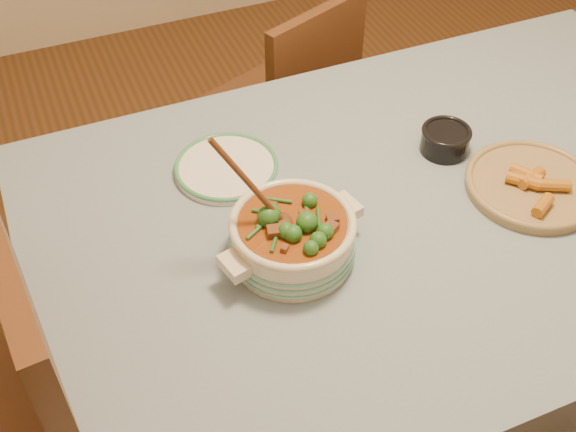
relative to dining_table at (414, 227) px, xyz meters
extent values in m
plane|color=#4A2E15|center=(0.00, 0.00, -0.66)|extent=(4.50, 4.50, 0.00)
cube|color=brown|center=(0.00, 0.00, 0.06)|extent=(1.60, 1.00, 0.05)
cube|color=gray|center=(0.00, 0.00, 0.09)|extent=(1.68, 1.08, 0.01)
cylinder|color=brown|center=(-0.73, 0.43, -0.31)|extent=(0.07, 0.07, 0.70)
cylinder|color=brown|center=(0.73, 0.43, -0.31)|extent=(0.07, 0.07, 0.70)
cylinder|color=beige|center=(-0.32, -0.05, 0.14)|extent=(0.29, 0.29, 0.09)
torus|color=beige|center=(-0.32, -0.05, 0.19)|extent=(0.25, 0.25, 0.02)
cube|color=beige|center=(-0.19, -0.02, 0.15)|extent=(0.05, 0.07, 0.02)
cube|color=beige|center=(-0.45, -0.08, 0.15)|extent=(0.05, 0.07, 0.02)
cylinder|color=brown|center=(-0.32, -0.05, 0.18)|extent=(0.21, 0.21, 0.02)
cylinder|color=white|center=(-0.36, 0.25, 0.10)|extent=(0.30, 0.30, 0.02)
torus|color=#3F8B5C|center=(-0.36, 0.25, 0.11)|extent=(0.24, 0.24, 0.01)
cylinder|color=black|center=(0.13, 0.12, 0.12)|extent=(0.14, 0.14, 0.06)
torus|color=black|center=(0.13, 0.12, 0.15)|extent=(0.12, 0.12, 0.01)
cylinder|color=black|center=(0.13, 0.12, 0.14)|extent=(0.09, 0.09, 0.01)
cylinder|color=#9C8156|center=(0.24, -0.07, 0.10)|extent=(0.36, 0.36, 0.02)
torus|color=#9C8156|center=(0.24, -0.07, 0.11)|extent=(0.29, 0.29, 0.02)
cube|color=brown|center=(0.02, 0.89, -0.26)|extent=(0.49, 0.49, 0.04)
cube|color=brown|center=(0.09, 0.73, -0.05)|extent=(0.37, 0.17, 0.41)
cylinder|color=brown|center=(0.12, 1.10, -0.46)|extent=(0.04, 0.04, 0.41)
cylinder|color=brown|center=(-0.19, 0.98, -0.46)|extent=(0.04, 0.04, 0.41)
cylinder|color=brown|center=(0.24, 0.80, -0.46)|extent=(0.04, 0.04, 0.41)
cylinder|color=brown|center=(-0.07, 0.68, -0.46)|extent=(0.04, 0.04, 0.41)
cube|color=brown|center=(-0.84, -0.07, 0.09)|extent=(0.09, 0.47, 0.50)
cylinder|color=brown|center=(-0.87, 0.13, -0.41)|extent=(0.04, 0.04, 0.50)
camera|label=1|loc=(-0.71, -0.95, 1.17)|focal=45.00mm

